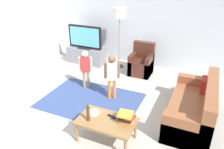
{
  "coord_description": "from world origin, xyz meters",
  "views": [
    {
      "loc": [
        1.79,
        -3.39,
        2.76
      ],
      "look_at": [
        0.0,
        0.6,
        0.65
      ],
      "focal_mm": 35.47,
      "sensor_mm": 36.0,
      "label": 1
    }
  ],
  "objects_px": {
    "plate": "(94,112)",
    "armchair": "(142,64)",
    "floor_lamp": "(120,16)",
    "child_center": "(112,73)",
    "tv_remote": "(112,117)",
    "coffee_table": "(106,123)",
    "bottle": "(88,113)",
    "couch": "(195,109)",
    "child_near_tv": "(85,66)",
    "book_stack": "(126,117)",
    "tv": "(85,37)",
    "tv_stand": "(86,56)"
  },
  "relations": [
    {
      "from": "tv",
      "to": "book_stack",
      "type": "height_order",
      "value": "tv"
    },
    {
      "from": "floor_lamp",
      "to": "plate",
      "type": "bearing_deg",
      "value": -75.94
    },
    {
      "from": "bottle",
      "to": "plate",
      "type": "relative_size",
      "value": 1.47
    },
    {
      "from": "armchair",
      "to": "coffee_table",
      "type": "height_order",
      "value": "armchair"
    },
    {
      "from": "coffee_table",
      "to": "book_stack",
      "type": "distance_m",
      "value": 0.37
    },
    {
      "from": "tv_remote",
      "to": "tv",
      "type": "bearing_deg",
      "value": 143.66
    },
    {
      "from": "tv",
      "to": "child_near_tv",
      "type": "height_order",
      "value": "tv"
    },
    {
      "from": "couch",
      "to": "book_stack",
      "type": "relative_size",
      "value": 6.11
    },
    {
      "from": "child_near_tv",
      "to": "bottle",
      "type": "height_order",
      "value": "child_near_tv"
    },
    {
      "from": "tv",
      "to": "book_stack",
      "type": "distance_m",
      "value": 3.75
    },
    {
      "from": "armchair",
      "to": "floor_lamp",
      "type": "distance_m",
      "value": 1.48
    },
    {
      "from": "floor_lamp",
      "to": "tv_remote",
      "type": "xyz_separation_m",
      "value": [
        1.1,
        -2.98,
        -1.11
      ]
    },
    {
      "from": "coffee_table",
      "to": "book_stack",
      "type": "bearing_deg",
      "value": 16.71
    },
    {
      "from": "coffee_table",
      "to": "bottle",
      "type": "xyz_separation_m",
      "value": [
        -0.28,
        -0.12,
        0.19
      ]
    },
    {
      "from": "floor_lamp",
      "to": "child_center",
      "type": "distance_m",
      "value": 2.06
    },
    {
      "from": "tv",
      "to": "child_center",
      "type": "height_order",
      "value": "tv"
    },
    {
      "from": "child_near_tv",
      "to": "plate",
      "type": "bearing_deg",
      "value": -55.13
    },
    {
      "from": "couch",
      "to": "armchair",
      "type": "height_order",
      "value": "armchair"
    },
    {
      "from": "child_near_tv",
      "to": "book_stack",
      "type": "xyz_separation_m",
      "value": [
        1.62,
        -1.43,
        -0.08
      ]
    },
    {
      "from": "tv_stand",
      "to": "armchair",
      "type": "distance_m",
      "value": 1.85
    },
    {
      "from": "book_stack",
      "to": "tv_stand",
      "type": "bearing_deg",
      "value": 130.61
    },
    {
      "from": "tv_stand",
      "to": "armchair",
      "type": "relative_size",
      "value": 1.33
    },
    {
      "from": "child_near_tv",
      "to": "couch",
      "type": "bearing_deg",
      "value": -7.19
    },
    {
      "from": "tv_stand",
      "to": "child_center",
      "type": "xyz_separation_m",
      "value": [
        1.62,
        -1.62,
        0.4
      ]
    },
    {
      "from": "plate",
      "to": "couch",
      "type": "bearing_deg",
      "value": 33.4
    },
    {
      "from": "floor_lamp",
      "to": "coffee_table",
      "type": "height_order",
      "value": "floor_lamp"
    },
    {
      "from": "tv_stand",
      "to": "tv_remote",
      "type": "bearing_deg",
      "value": -52.5
    },
    {
      "from": "floor_lamp",
      "to": "book_stack",
      "type": "relative_size",
      "value": 6.04
    },
    {
      "from": "plate",
      "to": "armchair",
      "type": "bearing_deg",
      "value": 89.41
    },
    {
      "from": "floor_lamp",
      "to": "tv_remote",
      "type": "distance_m",
      "value": 3.36
    },
    {
      "from": "child_near_tv",
      "to": "book_stack",
      "type": "bearing_deg",
      "value": -41.44
    },
    {
      "from": "child_center",
      "to": "tv_remote",
      "type": "distance_m",
      "value": 1.34
    },
    {
      "from": "coffee_table",
      "to": "bottle",
      "type": "height_order",
      "value": "bottle"
    },
    {
      "from": "tv",
      "to": "couch",
      "type": "distance_m",
      "value": 3.92
    },
    {
      "from": "couch",
      "to": "coffee_table",
      "type": "distance_m",
      "value": 1.8
    },
    {
      "from": "plate",
      "to": "bottle",
      "type": "bearing_deg",
      "value": -84.88
    },
    {
      "from": "tv",
      "to": "bottle",
      "type": "height_order",
      "value": "tv"
    },
    {
      "from": "tv",
      "to": "plate",
      "type": "height_order",
      "value": "tv"
    },
    {
      "from": "book_stack",
      "to": "armchair",
      "type": "bearing_deg",
      "value": 101.96
    },
    {
      "from": "armchair",
      "to": "bottle",
      "type": "height_order",
      "value": "armchair"
    },
    {
      "from": "tv_remote",
      "to": "plate",
      "type": "bearing_deg",
      "value": -160.77
    },
    {
      "from": "armchair",
      "to": "tv_remote",
      "type": "relative_size",
      "value": 5.29
    },
    {
      "from": "child_near_tv",
      "to": "book_stack",
      "type": "relative_size",
      "value": 3.35
    },
    {
      "from": "tv",
      "to": "book_stack",
      "type": "xyz_separation_m",
      "value": [
        2.44,
        -2.83,
        -0.34
      ]
    },
    {
      "from": "floor_lamp",
      "to": "bottle",
      "type": "distance_m",
      "value": 3.45
    },
    {
      "from": "child_center",
      "to": "coffee_table",
      "type": "distance_m",
      "value": 1.44
    },
    {
      "from": "floor_lamp",
      "to": "child_center",
      "type": "xyz_separation_m",
      "value": [
        0.56,
        -1.77,
        -0.9
      ]
    },
    {
      "from": "couch",
      "to": "floor_lamp",
      "type": "distance_m",
      "value": 3.31
    },
    {
      "from": "book_stack",
      "to": "bottle",
      "type": "bearing_deg",
      "value": -160.21
    },
    {
      "from": "couch",
      "to": "child_center",
      "type": "bearing_deg",
      "value": 175.8
    }
  ]
}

